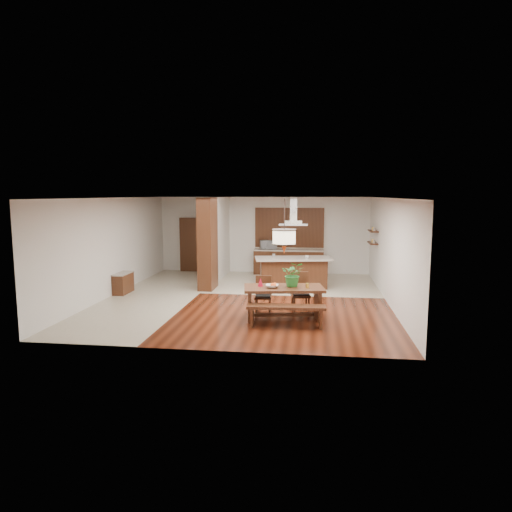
# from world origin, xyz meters

# --- Properties ---
(room_shell) EXTENTS (9.00, 9.04, 2.92)m
(room_shell) POSITION_xyz_m (0.00, 0.00, 2.06)
(room_shell) COLOR #3B160A
(room_shell) RESTS_ON ground
(tile_hallway) EXTENTS (2.50, 9.00, 0.01)m
(tile_hallway) POSITION_xyz_m (-2.75, 0.00, 0.01)
(tile_hallway) COLOR beige
(tile_hallway) RESTS_ON ground
(tile_kitchen) EXTENTS (5.50, 4.00, 0.01)m
(tile_kitchen) POSITION_xyz_m (1.25, 2.50, 0.01)
(tile_kitchen) COLOR beige
(tile_kitchen) RESTS_ON ground
(soffit_band) EXTENTS (8.00, 9.00, 0.02)m
(soffit_band) POSITION_xyz_m (0.00, 0.00, 2.88)
(soffit_band) COLOR #3F1C0F
(soffit_band) RESTS_ON room_shell
(partition_pier) EXTENTS (0.45, 1.00, 2.90)m
(partition_pier) POSITION_xyz_m (-1.40, 1.20, 1.45)
(partition_pier) COLOR #321A0E
(partition_pier) RESTS_ON ground
(partition_stub) EXTENTS (0.18, 2.40, 2.90)m
(partition_stub) POSITION_xyz_m (-1.40, 3.30, 1.45)
(partition_stub) COLOR silver
(partition_stub) RESTS_ON ground
(hallway_console) EXTENTS (0.37, 0.88, 0.63)m
(hallway_console) POSITION_xyz_m (-3.81, 0.20, 0.32)
(hallway_console) COLOR #321A0E
(hallway_console) RESTS_ON ground
(hallway_doorway) EXTENTS (1.10, 0.20, 2.10)m
(hallway_doorway) POSITION_xyz_m (-2.70, 4.40, 1.05)
(hallway_doorway) COLOR #321A0E
(hallway_doorway) RESTS_ON ground
(rear_counter) EXTENTS (2.60, 0.62, 0.95)m
(rear_counter) POSITION_xyz_m (1.00, 4.20, 0.48)
(rear_counter) COLOR #321A0E
(rear_counter) RESTS_ON ground
(kitchen_window) EXTENTS (2.60, 0.08, 1.50)m
(kitchen_window) POSITION_xyz_m (1.00, 4.46, 1.75)
(kitchen_window) COLOR olive
(kitchen_window) RESTS_ON room_shell
(shelf_lower) EXTENTS (0.26, 0.90, 0.04)m
(shelf_lower) POSITION_xyz_m (3.87, 2.60, 1.40)
(shelf_lower) COLOR #321A0E
(shelf_lower) RESTS_ON room_shell
(shelf_upper) EXTENTS (0.26, 0.90, 0.04)m
(shelf_upper) POSITION_xyz_m (3.87, 2.60, 1.80)
(shelf_upper) COLOR #321A0E
(shelf_upper) RESTS_ON room_shell
(dining_table) EXTENTS (2.02, 1.22, 0.79)m
(dining_table) POSITION_xyz_m (1.24, -2.05, 0.58)
(dining_table) COLOR #321A0E
(dining_table) RESTS_ON ground
(dining_bench) EXTENTS (1.80, 0.46, 0.50)m
(dining_bench) POSITION_xyz_m (1.34, -2.73, 0.25)
(dining_bench) COLOR #321A0E
(dining_bench) RESTS_ON ground
(dining_chair_left) EXTENTS (0.43, 0.43, 0.93)m
(dining_chair_left) POSITION_xyz_m (0.68, -1.55, 0.47)
(dining_chair_left) COLOR #321A0E
(dining_chair_left) RESTS_ON ground
(dining_chair_right) EXTENTS (0.53, 0.53, 1.03)m
(dining_chair_right) POSITION_xyz_m (1.62, -1.40, 0.51)
(dining_chair_right) COLOR #321A0E
(dining_chair_right) RESTS_ON ground
(pendant_lantern) EXTENTS (0.64, 0.64, 1.31)m
(pendant_lantern) POSITION_xyz_m (1.24, -2.05, 2.25)
(pendant_lantern) COLOR beige
(pendant_lantern) RESTS_ON room_shell
(foliage_plant) EXTENTS (0.56, 0.49, 0.60)m
(foliage_plant) POSITION_xyz_m (1.46, -1.98, 1.09)
(foliage_plant) COLOR #25712B
(foliage_plant) RESTS_ON dining_table
(fruit_bowl) EXTENTS (0.31, 0.31, 0.07)m
(fruit_bowl) POSITION_xyz_m (0.97, -2.18, 0.83)
(fruit_bowl) COLOR beige
(fruit_bowl) RESTS_ON dining_table
(napkin_cone) EXTENTS (0.13, 0.13, 0.20)m
(napkin_cone) POSITION_xyz_m (0.67, -2.05, 0.89)
(napkin_cone) COLOR #A90C24
(napkin_cone) RESTS_ON dining_table
(gold_ornament) EXTENTS (0.08, 0.08, 0.11)m
(gold_ornament) POSITION_xyz_m (1.80, -2.08, 0.85)
(gold_ornament) COLOR gold
(gold_ornament) RESTS_ON dining_table
(kitchen_island) EXTENTS (2.55, 1.46, 0.99)m
(kitchen_island) POSITION_xyz_m (1.29, 1.69, 0.51)
(kitchen_island) COLOR #321A0E
(kitchen_island) RESTS_ON ground
(range_hood) EXTENTS (0.90, 0.55, 0.87)m
(range_hood) POSITION_xyz_m (1.29, 1.69, 2.46)
(range_hood) COLOR silver
(range_hood) RESTS_ON room_shell
(island_cup) EXTENTS (0.13, 0.13, 0.09)m
(island_cup) POSITION_xyz_m (1.73, 1.55, 1.04)
(island_cup) COLOR silver
(island_cup) RESTS_ON kitchen_island
(microwave) EXTENTS (0.69, 0.56, 0.33)m
(microwave) POSITION_xyz_m (0.22, 4.19, 1.11)
(microwave) COLOR silver
(microwave) RESTS_ON rear_counter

